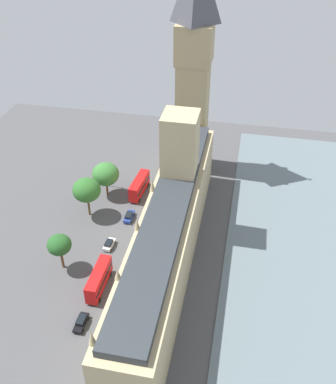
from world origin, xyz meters
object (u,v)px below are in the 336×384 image
object	(u,v)px
plane_tree_midblock	(59,245)
street_lamp_slot_10	(108,172)
double_decker_bus_kerbside	(139,186)
plane_tree_corner	(106,174)
car_white_trailing	(109,244)
double_decker_bus_opposite_hall	(99,279)
car_black_under_trees	(81,322)
pedestrian_near_tower	(133,257)
car_blue_by_river_gate	(129,216)
parliament_building	(170,229)
plane_tree_leading	(87,190)
clock_tower	(194,63)
pedestrian_far_end	(114,317)

from	to	relation	value
plane_tree_midblock	street_lamp_slot_10	world-z (taller)	plane_tree_midblock
double_decker_bus_kerbside	street_lamp_slot_10	xyz separation A→B (m)	(9.17, -1.70, 2.07)
plane_tree_corner	car_white_trailing	bearing A→B (deg)	108.79
double_decker_bus_opposite_hall	plane_tree_corner	bearing A→B (deg)	105.47
double_decker_bus_opposite_hall	plane_tree_corner	size ratio (longest dim) A/B	1.08
car_black_under_trees	pedestrian_near_tower	distance (m)	20.14
car_blue_by_river_gate	pedestrian_near_tower	world-z (taller)	car_blue_by_river_gate
parliament_building	plane_tree_corner	distance (m)	30.22
car_blue_by_river_gate	plane_tree_leading	bearing A→B (deg)	-178.82
parliament_building	street_lamp_slot_10	bearing A→B (deg)	-48.23
car_black_under_trees	plane_tree_midblock	distance (m)	17.98
double_decker_bus_kerbside	plane_tree_midblock	world-z (taller)	plane_tree_midblock
car_blue_by_river_gate	plane_tree_midblock	distance (m)	22.37
clock_tower	double_decker_bus_kerbside	world-z (taller)	clock_tower
car_black_under_trees	clock_tower	bearing A→B (deg)	-100.08
pedestrian_far_end	double_decker_bus_opposite_hall	bearing A→B (deg)	25.10
car_black_under_trees	pedestrian_far_end	distance (m)	6.41
car_blue_by_river_gate	plane_tree_leading	size ratio (longest dim) A/B	0.44
pedestrian_near_tower	plane_tree_corner	distance (m)	27.24
plane_tree_leading	double_decker_bus_opposite_hall	bearing A→B (deg)	114.36
plane_tree_corner	parliament_building	bearing A→B (deg)	135.70
parliament_building	car_blue_by_river_gate	world-z (taller)	parliament_building
car_black_under_trees	street_lamp_slot_10	xyz separation A→B (m)	(8.80, -46.17, 3.81)
double_decker_bus_kerbside	pedestrian_near_tower	size ratio (longest dim) A/B	6.49
car_white_trailing	car_black_under_trees	world-z (taller)	same
parliament_building	pedestrian_far_end	world-z (taller)	parliament_building
car_blue_by_river_gate	double_decker_bus_opposite_hall	xyz separation A→B (m)	(0.04, 23.36, 1.74)
parliament_building	double_decker_bus_opposite_hall	distance (m)	18.43
plane_tree_corner	clock_tower	bearing A→B (deg)	-135.41
clock_tower	parliament_building	bearing A→B (deg)	92.33
plane_tree_corner	plane_tree_midblock	bearing A→B (deg)	87.27
clock_tower	plane_tree_leading	xyz separation A→B (m)	(21.77, 28.89, -23.66)
car_blue_by_river_gate	pedestrian_far_end	world-z (taller)	car_blue_by_river_gate
double_decker_bus_opposite_hall	pedestrian_near_tower	size ratio (longest dim) A/B	6.40
car_white_trailing	pedestrian_near_tower	world-z (taller)	car_white_trailing
car_black_under_trees	pedestrian_far_end	size ratio (longest dim) A/B	2.97
parliament_building	double_decker_bus_opposite_hall	size ratio (longest dim) A/B	6.96
pedestrian_near_tower	plane_tree_leading	bearing A→B (deg)	-137.63
pedestrian_far_end	parliament_building	bearing A→B (deg)	-33.18
car_blue_by_river_gate	car_white_trailing	xyz separation A→B (m)	(1.86, 10.94, -0.01)
pedestrian_far_end	double_decker_bus_kerbside	bearing A→B (deg)	-3.88
double_decker_bus_opposite_hall	pedestrian_far_end	size ratio (longest dim) A/B	6.73
car_blue_by_river_gate	pedestrian_near_tower	xyz separation A→B (m)	(-4.77, 13.81, -0.15)
car_blue_by_river_gate	pedestrian_near_tower	distance (m)	14.61
pedestrian_far_end	car_blue_by_river_gate	bearing A→B (deg)	-1.44
clock_tower	street_lamp_slot_10	distance (m)	37.23
car_white_trailing	plane_tree_leading	size ratio (longest dim) A/B	0.40
street_lamp_slot_10	plane_tree_corner	bearing A→B (deg)	99.32
plane_tree_leading	plane_tree_corner	world-z (taller)	plane_tree_leading
parliament_building	car_black_under_trees	xyz separation A→B (m)	(13.38, 21.34, -8.23)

